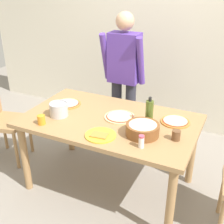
{
  "coord_description": "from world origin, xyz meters",
  "views": [
    {
      "loc": [
        1.06,
        -2.16,
        2.0
      ],
      "look_at": [
        0.0,
        0.05,
        0.81
      ],
      "focal_mm": 46.95,
      "sensor_mm": 36.0,
      "label": 1
    }
  ],
  "objects_px": {
    "person_cook": "(124,74)",
    "plate_with_slice": "(100,135)",
    "chair_wooden_left": "(0,116)",
    "cup_small_brown": "(176,135)",
    "salt_shaker": "(141,142)",
    "olive_oil_bottle": "(149,112)",
    "pizza_raw_on_board": "(120,117)",
    "pizza_cooked_on_tray": "(67,104)",
    "cup_orange": "(41,120)",
    "steel_pot": "(59,109)",
    "popcorn_bowl": "(143,128)",
    "pizza_second_cooked": "(175,121)",
    "dining_table": "(110,128)"
  },
  "relations": [
    {
      "from": "pizza_raw_on_board",
      "to": "cup_orange",
      "type": "relative_size",
      "value": 3.39
    },
    {
      "from": "cup_orange",
      "to": "cup_small_brown",
      "type": "relative_size",
      "value": 1.0
    },
    {
      "from": "olive_oil_bottle",
      "to": "cup_orange",
      "type": "bearing_deg",
      "value": -153.86
    },
    {
      "from": "cup_orange",
      "to": "cup_small_brown",
      "type": "distance_m",
      "value": 1.18
    },
    {
      "from": "person_cook",
      "to": "pizza_cooked_on_tray",
      "type": "relative_size",
      "value": 5.91
    },
    {
      "from": "pizza_raw_on_board",
      "to": "pizza_cooked_on_tray",
      "type": "bearing_deg",
      "value": 176.02
    },
    {
      "from": "person_cook",
      "to": "salt_shaker",
      "type": "xyz_separation_m",
      "value": [
        0.62,
        -1.08,
        -0.13
      ]
    },
    {
      "from": "chair_wooden_left",
      "to": "pizza_raw_on_board",
      "type": "distance_m",
      "value": 1.42
    },
    {
      "from": "pizza_cooked_on_tray",
      "to": "steel_pot",
      "type": "height_order",
      "value": "steel_pot"
    },
    {
      "from": "plate_with_slice",
      "to": "cup_small_brown",
      "type": "height_order",
      "value": "cup_small_brown"
    },
    {
      "from": "chair_wooden_left",
      "to": "pizza_cooked_on_tray",
      "type": "distance_m",
      "value": 0.84
    },
    {
      "from": "pizza_cooked_on_tray",
      "to": "pizza_second_cooked",
      "type": "distance_m",
      "value": 1.1
    },
    {
      "from": "person_cook",
      "to": "steel_pot",
      "type": "relative_size",
      "value": 9.34
    },
    {
      "from": "pizza_second_cooked",
      "to": "cup_orange",
      "type": "height_order",
      "value": "cup_orange"
    },
    {
      "from": "pizza_cooked_on_tray",
      "to": "steel_pot",
      "type": "distance_m",
      "value": 0.27
    },
    {
      "from": "plate_with_slice",
      "to": "pizza_cooked_on_tray",
      "type": "bearing_deg",
      "value": 145.14
    },
    {
      "from": "pizza_second_cooked",
      "to": "steel_pot",
      "type": "distance_m",
      "value": 1.08
    },
    {
      "from": "plate_with_slice",
      "to": "salt_shaker",
      "type": "height_order",
      "value": "salt_shaker"
    },
    {
      "from": "dining_table",
      "to": "pizza_second_cooked",
      "type": "xyz_separation_m",
      "value": [
        0.56,
        0.2,
        0.1
      ]
    },
    {
      "from": "dining_table",
      "to": "chair_wooden_left",
      "type": "relative_size",
      "value": 1.68
    },
    {
      "from": "olive_oil_bottle",
      "to": "cup_small_brown",
      "type": "relative_size",
      "value": 3.01
    },
    {
      "from": "pizza_cooked_on_tray",
      "to": "cup_orange",
      "type": "bearing_deg",
      "value": -86.31
    },
    {
      "from": "pizza_second_cooked",
      "to": "olive_oil_bottle",
      "type": "distance_m",
      "value": 0.27
    },
    {
      "from": "chair_wooden_left",
      "to": "olive_oil_bottle",
      "type": "bearing_deg",
      "value": 5.08
    },
    {
      "from": "plate_with_slice",
      "to": "cup_small_brown",
      "type": "xyz_separation_m",
      "value": [
        0.58,
        0.21,
        0.03
      ]
    },
    {
      "from": "dining_table",
      "to": "steel_pot",
      "type": "distance_m",
      "value": 0.51
    },
    {
      "from": "person_cook",
      "to": "plate_with_slice",
      "type": "xyz_separation_m",
      "value": [
        0.25,
        -1.07,
        -0.17
      ]
    },
    {
      "from": "plate_with_slice",
      "to": "olive_oil_bottle",
      "type": "distance_m",
      "value": 0.49
    },
    {
      "from": "pizza_second_cooked",
      "to": "plate_with_slice",
      "type": "xyz_separation_m",
      "value": [
        -0.5,
        -0.51,
        -0.0
      ]
    },
    {
      "from": "salt_shaker",
      "to": "chair_wooden_left",
      "type": "bearing_deg",
      "value": 171.86
    },
    {
      "from": "person_cook",
      "to": "salt_shaker",
      "type": "relative_size",
      "value": 15.28
    },
    {
      "from": "cup_orange",
      "to": "chair_wooden_left",
      "type": "bearing_deg",
      "value": 161.51
    },
    {
      "from": "plate_with_slice",
      "to": "olive_oil_bottle",
      "type": "bearing_deg",
      "value": 52.85
    },
    {
      "from": "pizza_cooked_on_tray",
      "to": "steel_pot",
      "type": "xyz_separation_m",
      "value": [
        0.07,
        -0.25,
        0.06
      ]
    },
    {
      "from": "chair_wooden_left",
      "to": "plate_with_slice",
      "type": "relative_size",
      "value": 3.65
    },
    {
      "from": "pizza_raw_on_board",
      "to": "popcorn_bowl",
      "type": "height_order",
      "value": "popcorn_bowl"
    },
    {
      "from": "chair_wooden_left",
      "to": "salt_shaker",
      "type": "xyz_separation_m",
      "value": [
        1.75,
        -0.25,
        0.27
      ]
    },
    {
      "from": "pizza_second_cooked",
      "to": "salt_shaker",
      "type": "height_order",
      "value": "salt_shaker"
    },
    {
      "from": "pizza_second_cooked",
      "to": "salt_shaker",
      "type": "xyz_separation_m",
      "value": [
        -0.13,
        -0.53,
        0.04
      ]
    },
    {
      "from": "pizza_second_cooked",
      "to": "cup_orange",
      "type": "xyz_separation_m",
      "value": [
        -1.07,
        -0.55,
        0.03
      ]
    },
    {
      "from": "cup_orange",
      "to": "olive_oil_bottle",
      "type": "bearing_deg",
      "value": 26.14
    },
    {
      "from": "chair_wooden_left",
      "to": "popcorn_bowl",
      "type": "height_order",
      "value": "chair_wooden_left"
    },
    {
      "from": "pizza_raw_on_board",
      "to": "plate_with_slice",
      "type": "relative_size",
      "value": 1.11
    },
    {
      "from": "popcorn_bowl",
      "to": "pizza_second_cooked",
      "type": "bearing_deg",
      "value": 60.72
    },
    {
      "from": "steel_pot",
      "to": "cup_small_brown",
      "type": "height_order",
      "value": "steel_pot"
    },
    {
      "from": "steel_pot",
      "to": "dining_table",
      "type": "bearing_deg",
      "value": 17.26
    },
    {
      "from": "cup_orange",
      "to": "cup_small_brown",
      "type": "xyz_separation_m",
      "value": [
        1.15,
        0.25,
        0.0
      ]
    },
    {
      "from": "plate_with_slice",
      "to": "pizza_second_cooked",
      "type": "bearing_deg",
      "value": 45.55
    },
    {
      "from": "popcorn_bowl",
      "to": "cup_small_brown",
      "type": "height_order",
      "value": "popcorn_bowl"
    },
    {
      "from": "pizza_raw_on_board",
      "to": "pizza_second_cooked",
      "type": "height_order",
      "value": "same"
    }
  ]
}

